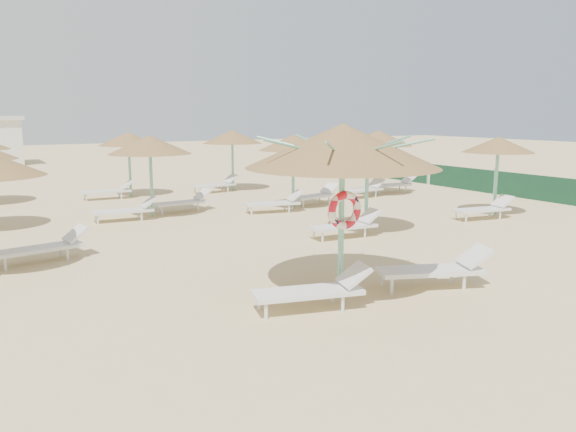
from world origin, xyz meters
TOP-DOWN VIEW (x-y plane):
  - ground at (0.00, 0.00)m, footprint 120.00×120.00m
  - main_palapa at (0.34, 0.34)m, footprint 3.59×3.59m
  - lounger_main_a at (-0.57, -0.17)m, footprint 2.16×1.12m
  - lounger_main_b at (2.20, -0.32)m, footprint 2.31×1.43m
  - palapa_field at (1.38, 10.26)m, footprint 19.31×14.12m
  - windbreak_fence at (14.00, 9.96)m, footprint 0.08×19.84m

SIDE VIEW (x-z plane):
  - ground at x=0.00m, z-range 0.00..0.00m
  - lounger_main_a at x=-0.57m, z-range -0.02..0.74m
  - lounger_main_b at x=2.20m, z-range -0.02..0.79m
  - windbreak_fence at x=14.00m, z-range -0.05..1.05m
  - palapa_field at x=1.38m, z-range 0.95..3.66m
  - main_palapa at x=0.34m, z-range 1.19..4.41m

